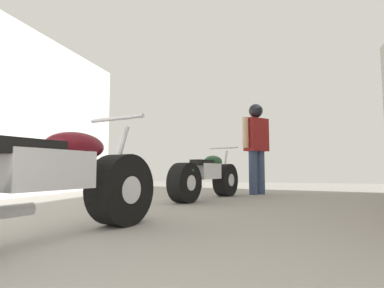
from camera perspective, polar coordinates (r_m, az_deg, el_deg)
The scene contains 4 objects.
ground_plane at distance 3.62m, azimuth -1.13°, elevation -12.67°, with size 16.14×16.14×0.00m, color gray.
motorcycle_maroon_cruiser at distance 2.28m, azimuth -26.46°, elevation -6.91°, with size 0.83×2.05×0.96m.
motorcycle_black_naked at distance 4.99m, azimuth 2.72°, elevation -6.26°, with size 0.86×1.91×0.90m.
mechanic_in_blue at distance 6.10m, azimuth 12.14°, elevation 0.80°, with size 0.54×0.61×1.80m.
Camera 1 is at (1.02, -0.08, 0.50)m, focal length 28.01 mm.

